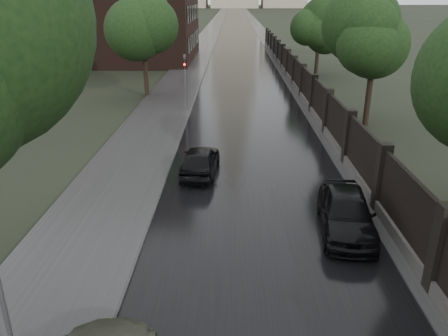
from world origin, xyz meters
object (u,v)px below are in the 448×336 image
(tree_right_b, at_px, (375,45))
(tree_right_c, at_px, (319,26))
(car_right_near, at_px, (346,212))
(tree_left_far, at_px, (143,30))
(hatchback_left, at_px, (200,160))
(traffic_light, at_px, (185,78))

(tree_right_b, relative_size, tree_right_c, 1.00)
(tree_right_c, relative_size, car_right_near, 1.59)
(tree_left_far, distance_m, tree_right_c, 18.45)
(tree_left_far, xyz_separation_m, hatchback_left, (5.50, -16.43, -4.58))
(tree_left_far, height_order, tree_right_c, tree_left_far)
(traffic_light, bearing_deg, car_right_near, -66.46)
(tree_right_b, height_order, traffic_light, tree_right_b)
(tree_right_c, bearing_deg, tree_right_b, -90.00)
(hatchback_left, bearing_deg, car_right_near, 140.43)
(tree_right_b, bearing_deg, tree_right_c, 90.00)
(tree_left_far, bearing_deg, traffic_light, -53.53)
(traffic_light, height_order, hatchback_left, traffic_light)
(traffic_light, xyz_separation_m, hatchback_left, (1.80, -11.42, -1.73))
(tree_left_far, bearing_deg, tree_right_b, -27.30)
(tree_right_c, bearing_deg, traffic_light, -128.18)
(tree_left_far, height_order, traffic_light, tree_left_far)
(traffic_light, bearing_deg, tree_right_b, -14.24)
(tree_left_far, height_order, hatchback_left, tree_left_far)
(tree_left_far, height_order, tree_right_b, tree_left_far)
(tree_right_c, bearing_deg, car_right_near, -98.19)
(tree_right_b, height_order, car_right_near, tree_right_b)
(hatchback_left, bearing_deg, tree_right_b, -135.75)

